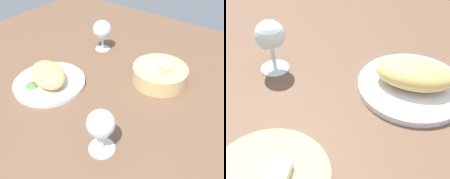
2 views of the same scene
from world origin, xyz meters
TOP-DOWN VIEW (x-y plane):
  - ground_plane at (0.00, 0.00)cm, footprint 140.00×140.00cm
  - plate at (-10.14, -5.23)cm, footprint 23.65×23.65cm
  - omelette at (-10.14, -5.23)cm, footprint 18.93×15.44cm
  - lettuce_garnish at (-12.64, -10.30)cm, footprint 4.25×4.25cm
  - bread_basket at (18.15, 18.45)cm, footprint 18.16×18.16cm
  - wine_glass_near at (20.32, -15.33)cm, footprint 6.85×6.85cm
  - wine_glass_far at (-10.88, 24.10)cm, footprint 7.32×7.32cm

SIDE VIEW (x-z plane):
  - ground_plane at x=0.00cm, z-range -2.00..0.00cm
  - plate at x=-10.14cm, z-range 0.00..1.40cm
  - lettuce_garnish at x=-12.64cm, z-range 1.40..3.16cm
  - bread_basket at x=18.15cm, z-range -0.56..6.34cm
  - omelette at x=-10.14cm, z-range 1.40..6.84cm
  - wine_glass_far at x=-10.88cm, z-range 2.01..14.30cm
  - wine_glass_near at x=20.32cm, z-range 2.07..14.59cm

